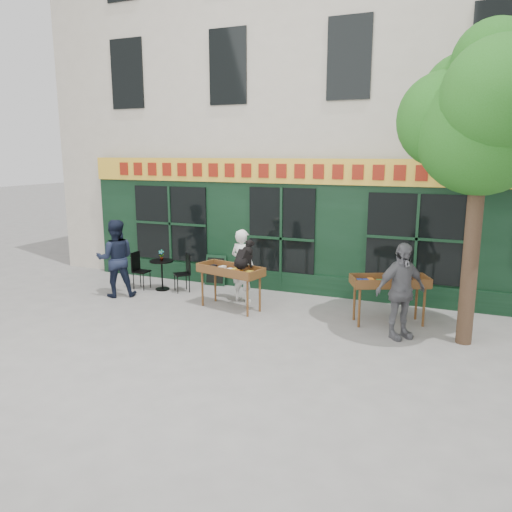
{
  "coord_description": "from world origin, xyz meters",
  "views": [
    {
      "loc": [
        4.12,
        -9.17,
        3.42
      ],
      "look_at": [
        0.08,
        0.5,
        1.26
      ],
      "focal_mm": 35.0,
      "sensor_mm": 36.0,
      "label": 1
    }
  ],
  "objects_px": {
    "man_right": "(401,291)",
    "bistro_table": "(162,269)",
    "book_cart_center": "(230,273)",
    "woman": "(242,265)",
    "book_cart_right": "(390,284)",
    "man_left": "(116,258)",
    "dog": "(244,254)"
  },
  "relations": [
    {
      "from": "dog",
      "to": "man_right",
      "type": "bearing_deg",
      "value": 8.36
    },
    {
      "from": "book_cart_right",
      "to": "man_left",
      "type": "relative_size",
      "value": 0.87
    },
    {
      "from": "dog",
      "to": "woman",
      "type": "xyz_separation_m",
      "value": [
        -0.35,
        0.7,
        -0.44
      ]
    },
    {
      "from": "book_cart_right",
      "to": "bistro_table",
      "type": "height_order",
      "value": "book_cart_right"
    },
    {
      "from": "dog",
      "to": "book_cart_right",
      "type": "distance_m",
      "value": 3.11
    },
    {
      "from": "book_cart_center",
      "to": "man_left",
      "type": "bearing_deg",
      "value": -162.68
    },
    {
      "from": "dog",
      "to": "man_right",
      "type": "height_order",
      "value": "man_right"
    },
    {
      "from": "man_left",
      "to": "woman",
      "type": "bearing_deg",
      "value": 159.52
    },
    {
      "from": "bistro_table",
      "to": "man_left",
      "type": "bearing_deg",
      "value": -127.87
    },
    {
      "from": "book_cart_center",
      "to": "woman",
      "type": "xyz_separation_m",
      "value": [
        0.0,
        0.65,
        0.03
      ]
    },
    {
      "from": "bistro_table",
      "to": "man_left",
      "type": "height_order",
      "value": "man_left"
    },
    {
      "from": "woman",
      "to": "book_cart_right",
      "type": "height_order",
      "value": "woman"
    },
    {
      "from": "man_right",
      "to": "man_left",
      "type": "bearing_deg",
      "value": 133.59
    },
    {
      "from": "woman",
      "to": "bistro_table",
      "type": "height_order",
      "value": "woman"
    },
    {
      "from": "dog",
      "to": "man_left",
      "type": "bearing_deg",
      "value": -163.86
    },
    {
      "from": "book_cart_right",
      "to": "man_right",
      "type": "xyz_separation_m",
      "value": [
        0.3,
        -0.75,
        0.09
      ]
    },
    {
      "from": "book_cart_right",
      "to": "book_cart_center",
      "type": "bearing_deg",
      "value": 161.58
    },
    {
      "from": "man_left",
      "to": "man_right",
      "type": "bearing_deg",
      "value": 142.32
    },
    {
      "from": "book_cart_right",
      "to": "bistro_table",
      "type": "relative_size",
      "value": 2.13
    },
    {
      "from": "book_cart_center",
      "to": "woman",
      "type": "relative_size",
      "value": 0.94
    },
    {
      "from": "dog",
      "to": "man_right",
      "type": "distance_m",
      "value": 3.38
    },
    {
      "from": "book_cart_center",
      "to": "man_right",
      "type": "bearing_deg",
      "value": 8.16
    },
    {
      "from": "man_right",
      "to": "bistro_table",
      "type": "distance_m",
      "value": 6.1
    },
    {
      "from": "book_cart_right",
      "to": "man_left",
      "type": "height_order",
      "value": "man_left"
    },
    {
      "from": "book_cart_center",
      "to": "man_right",
      "type": "relative_size",
      "value": 0.88
    },
    {
      "from": "dog",
      "to": "man_left",
      "type": "distance_m",
      "value": 3.35
    },
    {
      "from": "dog",
      "to": "woman",
      "type": "height_order",
      "value": "woman"
    },
    {
      "from": "man_right",
      "to": "bistro_table",
      "type": "height_order",
      "value": "man_right"
    },
    {
      "from": "book_cart_right",
      "to": "man_left",
      "type": "xyz_separation_m",
      "value": [
        -6.38,
        -0.51,
        0.12
      ]
    },
    {
      "from": "book_cart_center",
      "to": "book_cart_right",
      "type": "bearing_deg",
      "value": 20.22
    },
    {
      "from": "bistro_table",
      "to": "woman",
      "type": "bearing_deg",
      "value": -2.34
    },
    {
      "from": "book_cart_center",
      "to": "man_right",
      "type": "distance_m",
      "value": 3.72
    }
  ]
}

